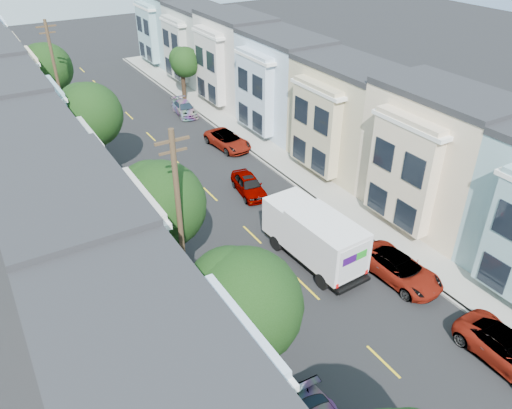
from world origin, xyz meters
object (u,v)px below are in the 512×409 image
at_px(fedex_truck, 314,235).
at_px(tree_far_r, 184,63).
at_px(parked_left_c, 225,308).
at_px(parked_right_c, 228,140).
at_px(parked_right_d, 185,109).
at_px(parked_right_b, 400,269).
at_px(parked_left_d, 142,201).
at_px(tree_c, 160,206).
at_px(utility_pole_far, 57,80).
at_px(tree_d, 88,116).
at_px(utility_pole_near, 180,227).
at_px(tree_e, 46,69).
at_px(parked_right_a, 510,351).
at_px(lead_sedan, 249,185).
at_px(tree_b, 242,307).

bearing_deg(fedex_truck, tree_far_r, 77.13).
bearing_deg(parked_left_c, parked_right_c, 60.59).
bearing_deg(parked_right_c, parked_right_d, 84.08).
bearing_deg(parked_right_b, parked_left_d, 120.58).
bearing_deg(tree_c, utility_pole_far, 90.00).
distance_m(tree_d, parked_left_d, 7.27).
bearing_deg(utility_pole_far, parked_left_d, -84.78).
relative_size(tree_far_r, utility_pole_near, 0.55).
relative_size(tree_e, parked_right_a, 1.42).
xyz_separation_m(tree_far_r, fedex_truck, (-5.14, -29.41, -2.13)).
distance_m(utility_pole_near, lead_sedan, 13.13).
xyz_separation_m(utility_pole_far, parked_right_c, (11.20, -9.61, -4.48)).
bearing_deg(utility_pole_far, parked_right_c, -40.62).
bearing_deg(utility_pole_far, utility_pole_near, -90.00).
bearing_deg(tree_b, tree_c, 90.00).
xyz_separation_m(utility_pole_near, lead_sedan, (8.79, 8.67, -4.45)).
height_order(tree_e, parked_right_d, tree_e).
xyz_separation_m(tree_b, parked_right_c, (11.20, 22.31, -4.16)).
height_order(parked_right_c, parked_right_d, parked_right_c).
height_order(parked_left_c, parked_right_b, parked_right_b).
xyz_separation_m(tree_far_r, utility_pole_far, (-13.19, -3.33, 1.21)).
bearing_deg(parked_left_d, parked_right_c, 35.15).
distance_m(parked_right_b, parked_right_c, 20.41).
bearing_deg(tree_c, parked_right_b, -30.90).
relative_size(utility_pole_near, parked_left_c, 2.63).
height_order(utility_pole_far, lead_sedan, utility_pole_far).
xyz_separation_m(parked_left_d, parked_right_b, (9.80, -14.70, 0.09)).
relative_size(utility_pole_near, parked_right_d, 2.38).
distance_m(tree_e, lead_sedan, 24.40).
bearing_deg(tree_e, tree_d, -90.00).
relative_size(parked_left_c, parked_right_c, 0.79).
xyz_separation_m(fedex_truck, parked_right_b, (3.14, -3.93, -1.11)).
bearing_deg(utility_pole_far, tree_far_r, 14.16).
relative_size(tree_b, lead_sedan, 1.67).
xyz_separation_m(utility_pole_far, parked_right_a, (11.20, -36.95, -4.44)).
xyz_separation_m(parked_right_b, parked_right_d, (0.00, 29.45, -0.07)).
relative_size(tree_d, parked_left_d, 1.75).
height_order(tree_d, parked_right_c, tree_d).
bearing_deg(parked_right_a, parked_left_d, 114.16).
height_order(parked_left_c, parked_right_a, parked_right_a).
relative_size(utility_pole_far, parked_right_b, 1.98).
xyz_separation_m(parked_left_c, parked_right_d, (9.80, 27.03, 0.01)).
bearing_deg(parked_left_d, parked_right_a, -60.69).
distance_m(tree_b, parked_right_a, 12.96).
distance_m(tree_e, parked_right_d, 13.23).
relative_size(tree_c, tree_d, 0.95).
relative_size(fedex_truck, parked_right_d, 1.61).
relative_size(tree_far_r, parked_right_d, 1.32).
bearing_deg(utility_pole_near, tree_c, 90.04).
height_order(tree_far_r, lead_sedan, tree_far_r).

